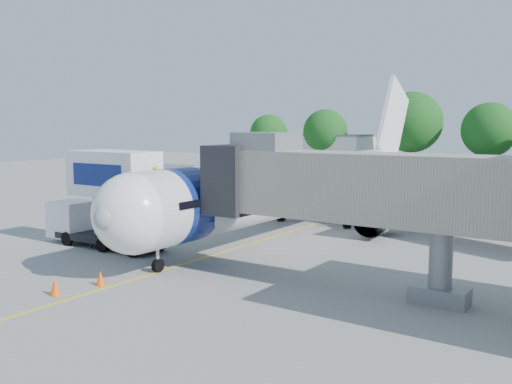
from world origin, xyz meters
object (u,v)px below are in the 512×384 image
Objects in this scene: jet_bridge at (336,186)px; catering_hiloader at (106,199)px; aircraft at (300,185)px; ground_tug at (51,287)px.

catering_hiloader is (-14.26, -0.00, -1.58)m from jet_bridge.
aircraft reaches higher than jet_bridge.
aircraft is 8.96× the size of ground_tug.
jet_bridge is 1.64× the size of catering_hiloader.
jet_bridge is at bearing 35.54° from ground_tug.
aircraft is at bearing 60.59° from catering_hiloader.
ground_tug is (6.64, -8.67, -1.95)m from catering_hiloader.
catering_hiloader is at bearing 114.27° from ground_tug.
ground_tug is (0.37, -19.80, -2.14)m from aircraft.
ground_tug is at bearing -131.31° from jet_bridge.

